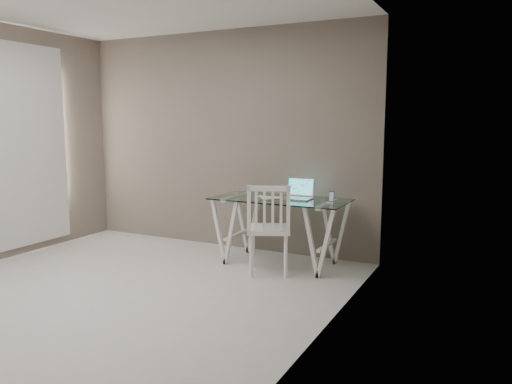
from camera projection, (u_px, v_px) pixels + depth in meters
room at (86, 107)px, 4.27m from camera, size 4.50×4.52×2.71m
desk at (280, 231)px, 5.57m from camera, size 1.50×0.70×0.75m
chair at (269, 225)px, 5.16m from camera, size 0.58×0.58×0.96m
laptop at (298, 194)px, 5.53m from camera, size 0.32×0.26×0.23m
keyboard at (269, 197)px, 5.58m from camera, size 0.30×0.13×0.01m
mouse at (266, 198)px, 5.41m from camera, size 0.12×0.07×0.04m
phone_dock at (331, 200)px, 5.22m from camera, size 0.07×0.07×0.12m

